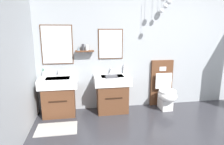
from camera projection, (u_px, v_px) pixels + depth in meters
The scene contains 10 objects.
wall_back at pixel (162, 44), 4.10m from camera, with size 5.47×0.65×2.66m.
bath_mat at pixel (57, 129), 3.23m from camera, with size 0.68×0.44×0.01m, color #9E9993.
vanity_sink_left at pixel (59, 95), 3.72m from camera, with size 0.72×0.48×0.75m.
tap_on_left_sink at pixel (59, 72), 3.79m from camera, with size 0.03×0.13×0.11m.
vanity_sink_right at pixel (112, 92), 3.88m from camera, with size 0.72×0.48×0.75m.
tap_on_right_sink at pixel (111, 70), 3.95m from camera, with size 0.03×0.13×0.11m.
toilet at pixel (164, 91), 4.06m from camera, with size 0.48×0.62×1.00m.
toothbrush_cup at pixel (44, 74), 3.74m from camera, with size 0.07×0.07×0.20m.
soap_dispenser at pixel (124, 69), 3.99m from camera, with size 0.06×0.06×0.19m.
folded_hand_towel at pixel (111, 76), 3.66m from camera, with size 0.22×0.16×0.04m, color #47474C.
Camera 1 is at (-1.73, -1.90, 1.65)m, focal length 30.75 mm.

